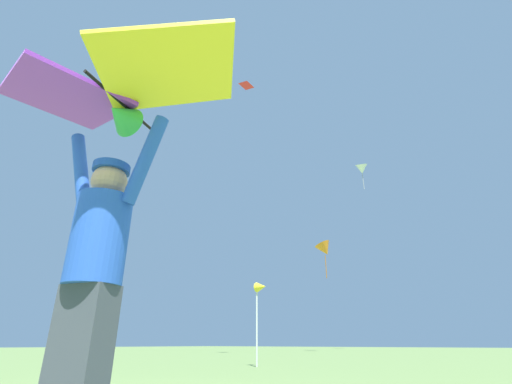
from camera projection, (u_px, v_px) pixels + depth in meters
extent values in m
cube|color=#424751|center=(79.00, 361.00, 2.00)|extent=(0.35, 0.29, 0.82)
cylinder|color=blue|center=(100.00, 239.00, 2.26)|extent=(0.43, 0.43, 0.56)
sphere|color=tan|center=(109.00, 182.00, 2.42)|extent=(0.23, 0.23, 0.23)
cylinder|color=#1E47AD|center=(112.00, 169.00, 2.45)|extent=(0.31, 0.31, 0.05)
cylinder|color=blue|center=(145.00, 159.00, 2.38)|extent=(0.29, 0.18, 0.62)
cylinder|color=blue|center=(81.00, 171.00, 2.55)|extent=(0.29, 0.18, 0.62)
cylinder|color=black|center=(123.00, 104.00, 2.66)|extent=(0.27, 0.71, 0.02)
cube|color=yellow|center=(168.00, 70.00, 2.46)|extent=(1.15, 1.14, 0.21)
cube|color=purple|center=(66.00, 97.00, 2.73)|extent=(0.94, 0.83, 0.21)
cone|color=green|center=(121.00, 116.00, 2.62)|extent=(0.29, 0.27, 0.24)
cone|color=orange|center=(325.00, 249.00, 27.92)|extent=(1.89, 1.83, 1.48)
cylinder|color=#A75C15|center=(326.00, 267.00, 27.41)|extent=(0.05, 0.05, 1.73)
cone|color=white|center=(362.00, 169.00, 39.41)|extent=(1.96, 2.05, 1.69)
cylinder|color=#A4A4A4|center=(363.00, 181.00, 38.85)|extent=(0.06, 0.06, 1.88)
pyramid|color=red|center=(247.00, 85.00, 20.81)|extent=(0.95, 0.96, 0.29)
cylinder|color=silver|center=(257.00, 323.00, 8.76)|extent=(0.04, 0.04, 1.92)
cone|color=yellow|center=(261.00, 287.00, 9.00)|extent=(0.28, 0.24, 0.24)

